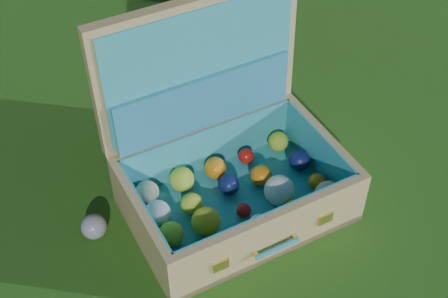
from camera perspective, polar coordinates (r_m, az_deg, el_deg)
ground at (r=1.91m, az=-0.37°, el=-2.72°), size 60.00×60.00×0.00m
stray_ball at (r=1.78m, az=-11.82°, el=-6.96°), size 0.07×0.07×0.07m
suitcase at (r=1.75m, az=0.04°, el=-0.58°), size 0.61×0.49×0.58m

